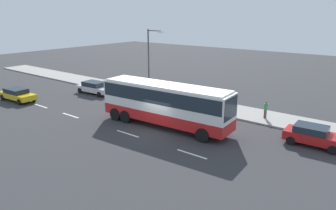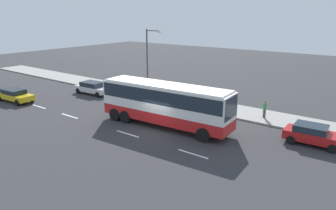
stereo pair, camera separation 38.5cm
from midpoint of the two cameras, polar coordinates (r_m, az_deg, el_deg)
The scene contains 10 objects.
ground_plane at distance 25.32m, azimuth -1.61°, elevation -4.81°, with size 120.00×120.00×0.00m, color #333335.
sidewalk_curb at distance 32.03m, azimuth 8.12°, elevation -0.22°, with size 80.00×4.00×0.15m, color gray.
lane_centreline at distance 29.52m, azimuth -15.82°, elevation -2.30°, with size 26.16×0.16×0.01m.
coach_bus at distance 25.66m, azimuth -0.08°, elevation 0.79°, with size 11.73×3.27×3.65m.
car_silver_hatch at distance 37.82m, azimuth -13.07°, elevation 3.20°, with size 4.69×2.15×1.44m.
car_red_compact at distance 24.83m, azimuth 25.60°, elevation -5.03°, with size 4.12×2.03×1.46m.
car_yellow_taxi at distance 37.51m, azimuth -25.74°, elevation 1.80°, with size 4.73×2.06×1.35m.
pedestrian_near_curb at distance 29.07m, azimuth 17.90°, elevation -0.61°, with size 0.32×0.32×1.58m.
pedestrian_at_crossing at distance 33.64m, azimuth -0.02°, elevation 2.52°, with size 0.32×0.32×1.60m.
street_lamp at distance 33.43m, azimuth -3.00°, elevation 8.33°, with size 2.01×0.24×7.49m.
Camera 1 is at (15.11, -18.12, 9.22)m, focal length 33.13 mm.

